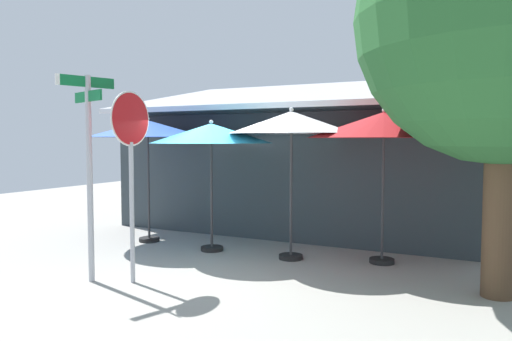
{
  "coord_description": "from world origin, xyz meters",
  "views": [
    {
      "loc": [
        4.14,
        -7.15,
        2.18
      ],
      "look_at": [
        -0.05,
        1.2,
        1.6
      ],
      "focal_mm": 33.85,
      "sensor_mm": 36.0,
      "label": 1
    }
  ],
  "objects_px": {
    "stop_sign": "(131,148)",
    "patio_umbrella_ivory_right": "(291,124)",
    "patio_umbrella_crimson_far_right": "(384,126)",
    "street_sign_post": "(89,157)",
    "patio_umbrella_royal_blue_left": "(148,130)",
    "patio_umbrella_teal_center": "(211,134)"
  },
  "relations": [
    {
      "from": "stop_sign",
      "to": "patio_umbrella_ivory_right",
      "type": "height_order",
      "value": "stop_sign"
    },
    {
      "from": "stop_sign",
      "to": "patio_umbrella_crimson_far_right",
      "type": "xyz_separation_m",
      "value": [
        3.17,
        2.91,
        0.38
      ]
    },
    {
      "from": "stop_sign",
      "to": "patio_umbrella_crimson_far_right",
      "type": "relative_size",
      "value": 1.06
    },
    {
      "from": "street_sign_post",
      "to": "patio_umbrella_royal_blue_left",
      "type": "bearing_deg",
      "value": 112.03
    },
    {
      "from": "patio_umbrella_royal_blue_left",
      "to": "street_sign_post",
      "type": "bearing_deg",
      "value": -67.97
    },
    {
      "from": "patio_umbrella_royal_blue_left",
      "to": "patio_umbrella_ivory_right",
      "type": "distance_m",
      "value": 3.34
    },
    {
      "from": "stop_sign",
      "to": "patio_umbrella_ivory_right",
      "type": "bearing_deg",
      "value": 56.82
    },
    {
      "from": "street_sign_post",
      "to": "patio_umbrella_royal_blue_left",
      "type": "height_order",
      "value": "street_sign_post"
    },
    {
      "from": "patio_umbrella_royal_blue_left",
      "to": "patio_umbrella_ivory_right",
      "type": "xyz_separation_m",
      "value": [
        3.34,
        -0.07,
        0.08
      ]
    },
    {
      "from": "stop_sign",
      "to": "patio_umbrella_royal_blue_left",
      "type": "bearing_deg",
      "value": 124.54
    },
    {
      "from": "stop_sign",
      "to": "street_sign_post",
      "type": "bearing_deg",
      "value": -158.68
    },
    {
      "from": "street_sign_post",
      "to": "patio_umbrella_ivory_right",
      "type": "bearing_deg",
      "value": 50.49
    },
    {
      "from": "patio_umbrella_ivory_right",
      "to": "patio_umbrella_crimson_far_right",
      "type": "distance_m",
      "value": 1.63
    },
    {
      "from": "patio_umbrella_teal_center",
      "to": "patio_umbrella_crimson_far_right",
      "type": "relative_size",
      "value": 0.94
    },
    {
      "from": "stop_sign",
      "to": "patio_umbrella_teal_center",
      "type": "relative_size",
      "value": 1.13
    },
    {
      "from": "patio_umbrella_royal_blue_left",
      "to": "patio_umbrella_crimson_far_right",
      "type": "height_order",
      "value": "patio_umbrella_crimson_far_right"
    },
    {
      "from": "patio_umbrella_royal_blue_left",
      "to": "stop_sign",
      "type": "bearing_deg",
      "value": -55.46
    },
    {
      "from": "patio_umbrella_teal_center",
      "to": "patio_umbrella_royal_blue_left",
      "type": "bearing_deg",
      "value": 175.18
    },
    {
      "from": "stop_sign",
      "to": "patio_umbrella_teal_center",
      "type": "bearing_deg",
      "value": 91.32
    },
    {
      "from": "patio_umbrella_teal_center",
      "to": "stop_sign",
      "type": "bearing_deg",
      "value": -88.68
    },
    {
      "from": "street_sign_post",
      "to": "patio_umbrella_teal_center",
      "type": "bearing_deg",
      "value": 77.88
    },
    {
      "from": "stop_sign",
      "to": "patio_umbrella_teal_center",
      "type": "height_order",
      "value": "stop_sign"
    }
  ]
}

